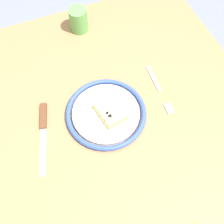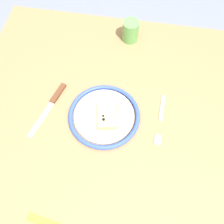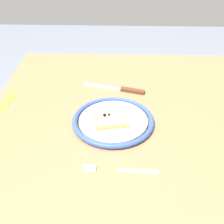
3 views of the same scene
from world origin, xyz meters
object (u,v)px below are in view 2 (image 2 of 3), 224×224
object	(u,v)px
dining_table	(104,116)
pizza_slice_near	(107,116)
knife	(54,100)
cup	(130,31)
fork	(160,119)
plate	(104,116)

from	to	relation	value
dining_table	pizza_slice_near	distance (m)	0.12
knife	cup	distance (m)	0.43
dining_table	fork	bearing A→B (deg)	174.78
fork	cup	xyz separation A→B (m)	(0.16, -0.37, 0.04)
pizza_slice_near	dining_table	bearing A→B (deg)	-65.37
fork	cup	bearing A→B (deg)	-66.45
plate	pizza_slice_near	bearing A→B (deg)	152.83
knife	fork	bearing A→B (deg)	178.09
plate	cup	xyz separation A→B (m)	(-0.04, -0.39, 0.04)
dining_table	pizza_slice_near	size ratio (longest dim) A/B	9.10
fork	pizza_slice_near	bearing A→B (deg)	8.37
cup	dining_table	bearing A→B (deg)	81.41
dining_table	cup	size ratio (longest dim) A/B	11.29
knife	dining_table	bearing A→B (deg)	-178.17
dining_table	knife	distance (m)	0.21
pizza_slice_near	knife	xyz separation A→B (m)	(0.21, -0.04, -0.02)
plate	cup	world-z (taller)	cup
plate	cup	size ratio (longest dim) A/B	2.85
dining_table	pizza_slice_near	xyz separation A→B (m)	(-0.02, 0.05, 0.10)
dining_table	knife	xyz separation A→B (m)	(0.19, 0.01, 0.09)
plate	fork	xyz separation A→B (m)	(-0.20, -0.02, -0.01)
knife	fork	world-z (taller)	knife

